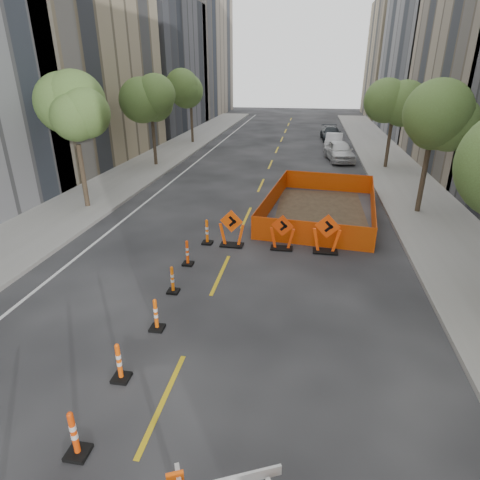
% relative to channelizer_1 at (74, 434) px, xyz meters
% --- Properties ---
extents(ground_plane, '(140.00, 140.00, 0.00)m').
position_rel_channelizer_1_xyz_m(ground_plane, '(1.14, 3.55, -0.53)').
color(ground_plane, black).
extents(sidewalk_left, '(4.00, 90.00, 0.15)m').
position_rel_channelizer_1_xyz_m(sidewalk_left, '(-7.86, 15.55, -0.46)').
color(sidewalk_left, gray).
rests_on(sidewalk_left, ground).
extents(sidewalk_right, '(4.00, 90.00, 0.15)m').
position_rel_channelizer_1_xyz_m(sidewalk_right, '(10.14, 15.55, -0.46)').
color(sidewalk_right, gray).
rests_on(sidewalk_right, ground).
extents(bld_left_d, '(12.00, 16.00, 14.00)m').
position_rel_channelizer_1_xyz_m(bld_left_d, '(-15.86, 42.75, 6.47)').
color(bld_left_d, '#4C4C51').
rests_on(bld_left_d, ground).
extents(bld_left_e, '(12.00, 20.00, 20.00)m').
position_rel_channelizer_1_xyz_m(bld_left_e, '(-15.86, 59.15, 9.47)').
color(bld_left_e, gray).
rests_on(bld_left_e, ground).
extents(bld_right_d, '(12.00, 18.00, 20.00)m').
position_rel_channelizer_1_xyz_m(bld_right_d, '(18.14, 43.75, 9.47)').
color(bld_right_d, gray).
rests_on(bld_right_d, ground).
extents(bld_right_e, '(12.00, 14.00, 16.00)m').
position_rel_channelizer_1_xyz_m(bld_right_e, '(18.14, 62.15, 7.47)').
color(bld_right_e, tan).
rests_on(bld_right_e, ground).
extents(tree_l_b, '(2.80, 2.80, 5.95)m').
position_rel_channelizer_1_xyz_m(tree_l_b, '(-7.26, 13.55, 3.99)').
color(tree_l_b, '#382B1E').
rests_on(tree_l_b, ground).
extents(tree_l_c, '(2.80, 2.80, 5.95)m').
position_rel_channelizer_1_xyz_m(tree_l_c, '(-7.26, 23.55, 3.99)').
color(tree_l_c, '#382B1E').
rests_on(tree_l_c, ground).
extents(tree_l_d, '(2.80, 2.80, 5.95)m').
position_rel_channelizer_1_xyz_m(tree_l_d, '(-7.26, 33.55, 3.99)').
color(tree_l_d, '#382B1E').
rests_on(tree_l_d, ground).
extents(tree_r_b, '(2.80, 2.80, 5.95)m').
position_rel_channelizer_1_xyz_m(tree_r_b, '(9.54, 15.55, 3.99)').
color(tree_r_b, '#382B1E').
rests_on(tree_r_b, ground).
extents(tree_r_c, '(2.80, 2.80, 5.95)m').
position_rel_channelizer_1_xyz_m(tree_r_c, '(9.54, 25.55, 3.99)').
color(tree_r_c, '#382B1E').
rests_on(tree_r_c, ground).
extents(channelizer_1, '(0.42, 0.42, 1.06)m').
position_rel_channelizer_1_xyz_m(channelizer_1, '(0.00, 0.00, 0.00)').
color(channelizer_1, '#E13E09').
rests_on(channelizer_1, ground).
extents(channelizer_2, '(0.40, 0.40, 1.02)m').
position_rel_channelizer_1_xyz_m(channelizer_2, '(-0.06, 2.02, -0.02)').
color(channelizer_2, '#F4520A').
rests_on(channelizer_2, ground).
extents(channelizer_3, '(0.39, 0.39, 0.98)m').
position_rel_channelizer_1_xyz_m(channelizer_3, '(0.07, 4.05, -0.04)').
color(channelizer_3, '#E05309').
rests_on(channelizer_3, ground).
extents(channelizer_4, '(0.37, 0.37, 0.94)m').
position_rel_channelizer_1_xyz_m(channelizer_4, '(-0.13, 6.07, -0.06)').
color(channelizer_4, '#E65F09').
rests_on(channelizer_4, ground).
extents(channelizer_5, '(0.39, 0.39, 0.98)m').
position_rel_channelizer_1_xyz_m(channelizer_5, '(-0.23, 8.09, -0.04)').
color(channelizer_5, '#EA4309').
rests_on(channelizer_5, ground).
extents(channelizer_6, '(0.42, 0.42, 1.07)m').
position_rel_channelizer_1_xyz_m(channelizer_6, '(0.02, 10.11, 0.01)').
color(channelizer_6, '#EE5F0A').
rests_on(channelizer_6, ground).
extents(chevron_sign_left, '(1.10, 0.72, 1.57)m').
position_rel_channelizer_1_xyz_m(chevron_sign_left, '(1.07, 10.06, 0.26)').
color(chevron_sign_left, '#FF510A').
rests_on(chevron_sign_left, ground).
extents(chevron_sign_center, '(1.05, 0.70, 1.48)m').
position_rel_channelizer_1_xyz_m(chevron_sign_center, '(3.12, 10.07, 0.21)').
color(chevron_sign_center, '#E23C09').
rests_on(chevron_sign_center, ground).
extents(chevron_sign_right, '(1.14, 0.76, 1.62)m').
position_rel_channelizer_1_xyz_m(chevron_sign_right, '(4.86, 10.05, 0.28)').
color(chevron_sign_right, '#FF470A').
rests_on(chevron_sign_right, ground).
extents(safety_fence, '(5.91, 9.02, 1.06)m').
position_rel_channelizer_1_xyz_m(safety_fence, '(4.73, 14.83, 0.00)').
color(safety_fence, '#D95A0B').
rests_on(safety_fence, ground).
extents(parked_car_near, '(2.53, 4.77, 1.55)m').
position_rel_channelizer_1_xyz_m(parked_car_near, '(6.35, 27.77, 0.24)').
color(parked_car_near, silver).
rests_on(parked_car_near, ground).
extents(parked_car_mid, '(1.87, 4.31, 1.38)m').
position_rel_channelizer_1_xyz_m(parked_car_mid, '(6.14, 32.74, 0.16)').
color(parked_car_mid, '#ACABB0').
rests_on(parked_car_mid, ground).
extents(parked_car_far, '(2.18, 4.74, 1.34)m').
position_rel_channelizer_1_xyz_m(parked_car_far, '(6.07, 37.75, 0.14)').
color(parked_car_far, black).
rests_on(parked_car_far, ground).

